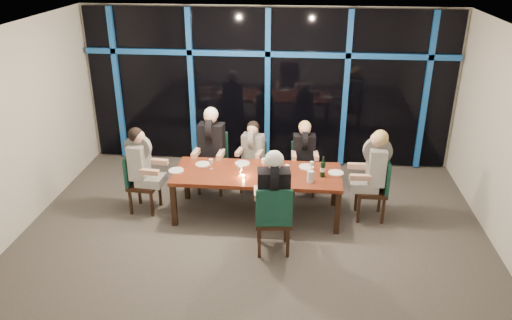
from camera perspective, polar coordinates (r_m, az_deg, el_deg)
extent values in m
plane|color=#524D48|center=(7.43, -0.45, -9.31)|extent=(7.00, 7.00, 0.00)
cube|color=silver|center=(9.56, 1.38, 8.31)|extent=(7.00, 0.04, 3.00)
cube|color=silver|center=(4.14, -4.90, -14.58)|extent=(7.00, 0.04, 3.00)
cube|color=silver|center=(7.87, -26.75, 2.21)|extent=(0.04, 6.00, 3.00)
cube|color=white|center=(6.31, -0.53, 14.14)|extent=(7.00, 6.00, 0.04)
cube|color=black|center=(9.50, 1.36, 8.21)|extent=(6.86, 0.04, 2.94)
cube|color=#1552A9|center=(10.07, -15.53, 8.26)|extent=(0.10, 0.10, 2.94)
cube|color=#1552A9|center=(9.66, -7.37, 8.29)|extent=(0.10, 0.10, 2.94)
cube|color=#1552A9|center=(9.45, 1.33, 8.13)|extent=(0.10, 0.10, 2.94)
cube|color=#1552A9|center=(9.46, 10.21, 7.78)|extent=(0.10, 0.10, 2.94)
cube|color=#1552A9|center=(9.69, 18.84, 7.26)|extent=(0.10, 0.10, 2.94)
cube|color=#1552A9|center=(9.29, 1.37, 12.05)|extent=(6.86, 0.10, 0.10)
cube|color=#FF2D14|center=(9.63, 8.22, 12.18)|extent=(0.60, 0.05, 0.35)
cube|color=maroon|center=(7.77, 0.14, -1.63)|extent=(2.60, 1.00, 0.06)
cube|color=black|center=(7.76, -9.36, -5.13)|extent=(0.08, 0.08, 0.69)
cube|color=black|center=(7.55, 9.28, -6.00)|extent=(0.08, 0.08, 0.69)
cube|color=black|center=(8.52, -7.93, -2.28)|extent=(0.08, 0.08, 0.69)
cube|color=black|center=(8.32, 8.96, -2.99)|extent=(0.08, 0.08, 0.69)
cube|color=black|center=(8.67, -5.05, -0.65)|extent=(0.51, 0.51, 0.06)
cube|color=#174A3A|center=(8.75, -4.78, 1.63)|extent=(0.48, 0.09, 0.53)
cube|color=black|center=(8.66, -6.53, -2.62)|extent=(0.05, 0.05, 0.45)
cube|color=black|center=(8.57, -4.06, -2.82)|extent=(0.05, 0.05, 0.45)
cube|color=black|center=(8.99, -5.88, -1.54)|extent=(0.05, 0.05, 0.45)
cube|color=black|center=(8.90, -3.49, -1.73)|extent=(0.05, 0.05, 0.45)
cube|color=black|center=(8.69, -0.41, -1.06)|extent=(0.47, 0.47, 0.05)
cube|color=#174A3A|center=(8.75, -0.08, 0.84)|extent=(0.40, 0.12, 0.45)
cube|color=black|center=(8.69, -1.73, -2.65)|extent=(0.04, 0.04, 0.38)
cube|color=black|center=(8.60, 0.31, -2.92)|extent=(0.04, 0.04, 0.38)
cube|color=black|center=(8.96, -1.10, -1.76)|extent=(0.04, 0.04, 0.38)
cube|color=black|center=(8.88, 0.89, -2.02)|extent=(0.04, 0.04, 0.38)
cube|color=black|center=(8.62, 5.43, -1.28)|extent=(0.45, 0.45, 0.06)
cube|color=#174A3A|center=(8.69, 5.41, 0.72)|extent=(0.42, 0.08, 0.46)
cube|color=black|center=(8.56, 4.34, -3.09)|extent=(0.04, 0.04, 0.39)
cube|color=black|center=(8.58, 6.55, -3.10)|extent=(0.04, 0.04, 0.39)
cube|color=black|center=(8.86, 4.23, -2.12)|extent=(0.04, 0.04, 0.39)
cube|color=black|center=(8.88, 6.37, -2.13)|extent=(0.04, 0.04, 0.39)
cube|color=black|center=(8.23, -12.65, -2.80)|extent=(0.49, 0.49, 0.06)
cube|color=#174A3A|center=(8.19, -14.12, -0.98)|extent=(0.09, 0.45, 0.50)
cube|color=black|center=(8.13, -11.81, -4.99)|extent=(0.04, 0.04, 0.42)
cube|color=black|center=(8.42, -10.91, -3.83)|extent=(0.04, 0.04, 0.42)
cube|color=black|center=(8.27, -14.13, -4.72)|extent=(0.04, 0.04, 0.42)
cube|color=black|center=(8.55, -13.17, -3.60)|extent=(0.04, 0.04, 0.42)
cube|color=black|center=(8.02, 12.97, -3.44)|extent=(0.48, 0.48, 0.06)
cube|color=#174A3A|center=(7.93, 14.64, -1.67)|extent=(0.06, 0.47, 0.52)
cube|color=black|center=(8.27, 11.36, -4.35)|extent=(0.04, 0.04, 0.44)
cube|color=black|center=(7.95, 11.64, -5.62)|extent=(0.04, 0.04, 0.44)
cube|color=black|center=(8.33, 13.93, -4.40)|extent=(0.04, 0.04, 0.44)
cube|color=black|center=(8.01, 14.31, -5.67)|extent=(0.04, 0.04, 0.44)
cube|color=black|center=(7.01, 1.96, -6.78)|extent=(0.54, 0.54, 0.07)
cube|color=#174A3A|center=(6.68, 2.09, -5.57)|extent=(0.49, 0.11, 0.55)
cube|color=black|center=(7.33, 3.41, -7.74)|extent=(0.05, 0.05, 0.46)
cube|color=black|center=(7.31, 0.30, -7.78)|extent=(0.05, 0.05, 0.46)
cube|color=black|center=(7.00, 3.64, -9.43)|extent=(0.05, 0.05, 0.46)
cube|color=black|center=(6.98, 0.38, -9.48)|extent=(0.05, 0.05, 0.46)
cube|color=black|center=(8.52, -5.29, -0.35)|extent=(0.41, 0.47, 0.15)
cube|color=black|center=(8.53, -5.09, 2.26)|extent=(0.44, 0.29, 0.60)
cylinder|color=black|center=(8.45, -5.15, 3.74)|extent=(0.14, 0.45, 0.45)
sphere|color=tan|center=(8.36, -5.23, 4.92)|extent=(0.22, 0.22, 0.22)
sphere|color=silver|center=(8.39, -5.17, 5.22)|extent=(0.24, 0.24, 0.24)
cube|color=tan|center=(8.41, -6.89, 0.80)|extent=(0.11, 0.32, 0.09)
cube|color=tan|center=(8.31, -4.07, 0.61)|extent=(0.11, 0.32, 0.09)
cube|color=black|center=(8.56, -0.62, -0.81)|extent=(0.39, 0.43, 0.13)
cube|color=black|center=(8.56, -0.35, 1.36)|extent=(0.39, 0.28, 0.50)
cylinder|color=black|center=(8.49, -0.35, 2.59)|extent=(0.16, 0.39, 0.38)
sphere|color=tan|center=(8.42, -0.39, 3.56)|extent=(0.19, 0.19, 0.19)
sphere|color=black|center=(8.44, -0.32, 3.82)|extent=(0.21, 0.21, 0.21)
cube|color=tan|center=(8.43, -1.93, 0.96)|extent=(0.12, 0.28, 0.07)
cube|color=tan|center=(8.33, 0.40, 0.69)|extent=(0.12, 0.28, 0.07)
cube|color=black|center=(8.48, 5.50, -1.04)|extent=(0.36, 0.41, 0.13)
cube|color=black|center=(8.50, 5.51, 1.24)|extent=(0.38, 0.25, 0.52)
cylinder|color=black|center=(8.42, 5.57, 2.52)|extent=(0.12, 0.39, 0.39)
sphere|color=tan|center=(8.34, 5.62, 3.53)|extent=(0.19, 0.19, 0.19)
sphere|color=tan|center=(8.37, 5.61, 3.80)|extent=(0.21, 0.21, 0.21)
cube|color=tan|center=(8.29, 4.34, 0.51)|extent=(0.09, 0.28, 0.07)
cube|color=tan|center=(8.32, 6.88, 0.48)|extent=(0.09, 0.28, 0.07)
cube|color=black|center=(8.14, -11.94, -2.25)|extent=(0.45, 0.40, 0.14)
cube|color=black|center=(8.07, -13.19, -0.04)|extent=(0.28, 0.42, 0.56)
cylinder|color=black|center=(7.98, -13.34, 1.41)|extent=(0.43, 0.14, 0.42)
sphere|color=tan|center=(7.91, -13.32, 2.61)|extent=(0.21, 0.21, 0.21)
sphere|color=black|center=(7.91, -13.61, 2.83)|extent=(0.23, 0.23, 0.23)
cube|color=tan|center=(7.85, -12.07, -1.36)|extent=(0.31, 0.11, 0.08)
cube|color=tan|center=(8.18, -11.04, -0.19)|extent=(0.31, 0.11, 0.08)
cube|color=black|center=(7.96, 12.15, -2.75)|extent=(0.44, 0.38, 0.15)
cube|color=black|center=(7.84, 13.57, -0.54)|extent=(0.26, 0.42, 0.58)
cylinder|color=black|center=(7.75, 13.73, 1.00)|extent=(0.44, 0.11, 0.44)
sphere|color=tan|center=(7.68, 13.71, 2.29)|extent=(0.22, 0.22, 0.22)
sphere|color=tan|center=(7.67, 14.04, 2.50)|extent=(0.24, 0.24, 0.24)
cube|color=tan|center=(8.04, 11.53, -0.67)|extent=(0.31, 0.09, 0.08)
cube|color=tan|center=(7.66, 11.85, -1.96)|extent=(0.31, 0.09, 0.08)
cube|color=black|center=(7.07, 1.92, -5.48)|extent=(0.44, 0.50, 0.15)
cube|color=black|center=(6.75, 2.04, -3.54)|extent=(0.46, 0.31, 0.61)
cylinder|color=black|center=(6.64, 2.07, -1.70)|extent=(0.16, 0.47, 0.46)
sphere|color=tan|center=(6.58, 2.08, -0.08)|extent=(0.23, 0.23, 0.23)
sphere|color=silver|center=(6.52, 2.11, 0.03)|extent=(0.25, 0.25, 0.25)
cube|color=tan|center=(7.07, 3.68, -3.75)|extent=(0.12, 0.34, 0.09)
cube|color=tan|center=(7.05, 0.13, -3.78)|extent=(0.12, 0.34, 0.09)
cylinder|color=white|center=(8.07, -6.10, -0.48)|extent=(0.24, 0.24, 0.01)
cylinder|color=white|center=(8.05, -1.57, -0.38)|extent=(0.24, 0.24, 0.01)
cylinder|color=white|center=(7.97, 5.79, -0.77)|extent=(0.24, 0.24, 0.01)
cylinder|color=white|center=(7.91, -9.10, -1.18)|extent=(0.24, 0.24, 0.01)
cylinder|color=white|center=(7.83, 9.11, -1.45)|extent=(0.24, 0.24, 0.01)
cylinder|color=white|center=(7.38, 1.77, -2.78)|extent=(0.24, 0.24, 0.01)
cylinder|color=black|center=(7.64, 7.64, -1.07)|extent=(0.07, 0.07, 0.24)
cylinder|color=black|center=(7.57, 7.70, 0.07)|extent=(0.03, 0.03, 0.09)
cylinder|color=silver|center=(7.64, 7.64, -1.07)|extent=(0.08, 0.08, 0.07)
cylinder|color=silver|center=(7.46, 6.21, -1.90)|extent=(0.10, 0.10, 0.18)
cylinder|color=silver|center=(7.45, 6.64, -1.79)|extent=(0.01, 0.01, 0.13)
cylinder|color=#FFA04C|center=(7.62, -1.45, -1.81)|extent=(0.05, 0.05, 0.03)
cylinder|color=silver|center=(7.65, -1.82, -1.81)|extent=(0.06, 0.06, 0.01)
cylinder|color=silver|center=(7.63, -1.83, -1.48)|extent=(0.01, 0.01, 0.09)
cylinder|color=silver|center=(7.60, -1.83, -0.96)|extent=(0.06, 0.06, 0.06)
cylinder|color=silver|center=(7.86, 0.88, -1.06)|extent=(0.07, 0.07, 0.01)
cylinder|color=silver|center=(7.83, 0.88, -0.69)|extent=(0.01, 0.01, 0.10)
cylinder|color=silver|center=(7.80, 0.89, -0.10)|extent=(0.07, 0.07, 0.07)
cylinder|color=silver|center=(7.69, 3.57, -1.69)|extent=(0.06, 0.06, 0.01)
cylinder|color=silver|center=(7.67, 3.58, -1.35)|extent=(0.01, 0.01, 0.10)
cylinder|color=silver|center=(7.63, 3.59, -0.79)|extent=(0.07, 0.07, 0.07)
cylinder|color=silver|center=(7.90, -5.14, -1.01)|extent=(0.06, 0.06, 0.01)
cylinder|color=silver|center=(7.88, -5.15, -0.68)|extent=(0.01, 0.01, 0.09)
cylinder|color=silver|center=(7.85, -5.17, -0.15)|extent=(0.06, 0.06, 0.07)
cylinder|color=silver|center=(7.86, 6.35, -1.21)|extent=(0.06, 0.06, 0.01)
cylinder|color=silver|center=(7.84, 6.37, -0.90)|extent=(0.01, 0.01, 0.09)
cylinder|color=silver|center=(7.81, 6.39, -0.41)|extent=(0.06, 0.06, 0.06)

